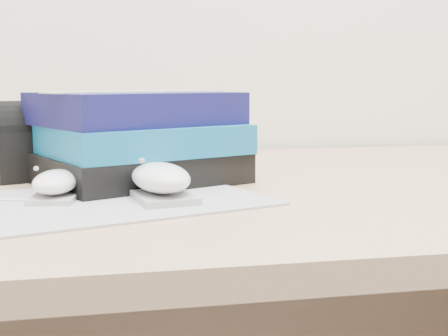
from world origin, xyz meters
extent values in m
cube|color=tan|center=(0.00, 1.58, 0.71)|extent=(1.60, 0.80, 0.03)
cube|color=tan|center=(0.00, 1.96, 0.35)|extent=(1.52, 0.03, 0.35)
cube|color=gray|center=(-0.17, 1.47, 0.73)|extent=(0.38, 0.34, 0.00)
cube|color=#ACACAF|center=(-0.24, 1.48, 0.74)|extent=(0.06, 0.10, 0.01)
ellipsoid|color=white|center=(-0.24, 1.48, 0.75)|extent=(0.07, 0.10, 0.03)
ellipsoid|color=#99999B|center=(-0.26, 1.48, 0.77)|extent=(0.01, 0.01, 0.01)
cube|color=#A1A1A4|center=(-0.12, 1.46, 0.74)|extent=(0.08, 0.13, 0.01)
ellipsoid|color=white|center=(-0.12, 1.46, 0.76)|extent=(0.08, 0.13, 0.03)
ellipsoid|color=gray|center=(-0.14, 1.46, 0.78)|extent=(0.01, 0.01, 0.01)
cube|color=black|center=(-0.14, 1.60, 0.75)|extent=(0.32, 0.29, 0.04)
cube|color=#0D6092|center=(-0.13, 1.60, 0.79)|extent=(0.31, 0.28, 0.04)
cube|color=#0F0F47|center=(-0.14, 1.60, 0.83)|extent=(0.31, 0.29, 0.04)
cube|color=silver|center=(-0.14, 1.58, 0.86)|extent=(0.25, 0.16, 0.00)
cube|color=black|center=(-0.28, 1.67, 0.77)|extent=(0.15, 0.13, 0.07)
cylinder|color=black|center=(-0.28, 1.67, 0.80)|extent=(0.15, 0.13, 0.09)
camera|label=1|loc=(-0.19, 0.73, 0.87)|focal=50.00mm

